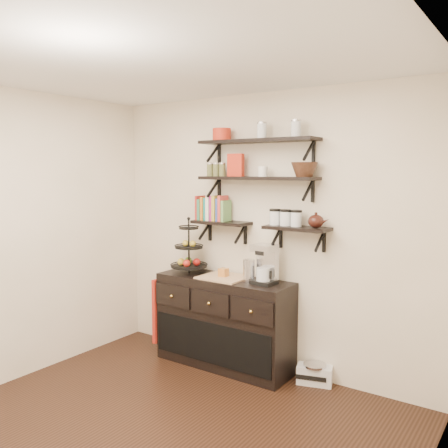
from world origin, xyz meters
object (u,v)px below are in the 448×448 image
sideboard (224,322)px  radio (315,374)px  coffee_maker (266,265)px  fruit_stand (189,254)px

sideboard → radio: bearing=7.8°
coffee_maker → radio: (0.47, 0.10, -0.99)m
fruit_stand → coffee_maker: (0.90, 0.02, -0.01)m
fruit_stand → radio: bearing=5.1°
fruit_stand → radio: (1.37, 0.12, -1.00)m
sideboard → fruit_stand: 0.78m
sideboard → radio: (0.92, 0.13, -0.36)m
fruit_stand → coffee_maker: bearing=1.4°
coffee_maker → radio: coffee_maker is taller
fruit_stand → radio: 1.70m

